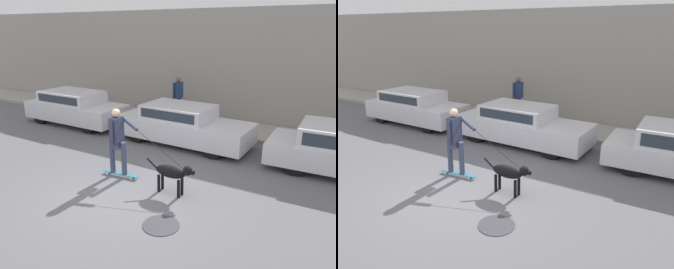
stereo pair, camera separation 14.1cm
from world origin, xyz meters
TOP-DOWN VIEW (x-y plane):
  - ground_plane at (0.00, 0.00)m, footprint 36.00×36.00m
  - back_wall at (0.00, 7.10)m, footprint 32.00×0.30m
  - sidewalk_curb at (0.00, 5.92)m, footprint 30.00×2.02m
  - parked_car_0 at (-5.23, 3.77)m, footprint 4.15×1.75m
  - parked_car_1 at (-0.45, 3.77)m, footprint 4.55×1.84m
  - dog at (0.99, 0.52)m, footprint 1.26×0.32m
  - skateboarder at (-0.66, 0.67)m, footprint 2.50×0.55m
  - pedestrian_with_bag at (-1.78, 5.92)m, footprint 0.33×0.60m
  - manhole_cover at (1.42, -0.71)m, footprint 0.72×0.72m
  - fire_hydrant at (-2.85, 4.66)m, footprint 0.18×0.18m

SIDE VIEW (x-z plane):
  - ground_plane at x=0.00m, z-range 0.00..0.00m
  - manhole_cover at x=1.42m, z-range 0.00..0.01m
  - sidewalk_curb at x=0.00m, z-range 0.00..0.14m
  - fire_hydrant at x=-2.85m, z-range 0.02..0.79m
  - dog at x=0.99m, z-range 0.14..0.92m
  - parked_car_1 at x=-0.45m, z-range -0.02..1.26m
  - parked_car_0 at x=-5.23m, z-range 0.00..1.30m
  - skateboarder at x=-0.66m, z-range 0.13..1.92m
  - pedestrian_with_bag at x=-1.78m, z-range 0.24..1.94m
  - back_wall at x=0.00m, z-range 0.00..4.39m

